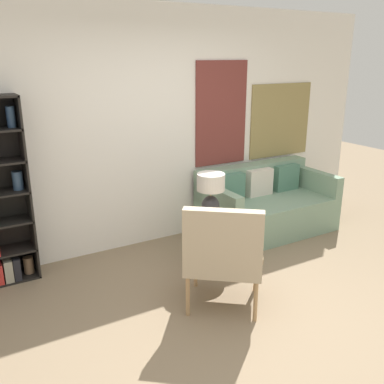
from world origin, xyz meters
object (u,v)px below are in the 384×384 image
armchair (223,251)px  couch (265,206)px  table_lamp (211,190)px  side_table (215,224)px

armchair → couch: size_ratio=0.59×
couch → table_lamp: size_ratio=3.69×
side_table → table_lamp: bearing=102.0°
armchair → table_lamp: 0.89m
couch → side_table: bearing=-154.0°
couch → side_table: 1.26m
table_lamp → couch: bearing=22.9°
armchair → couch: bearing=39.9°
table_lamp → armchair: bearing=-115.1°
side_table → table_lamp: 0.35m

